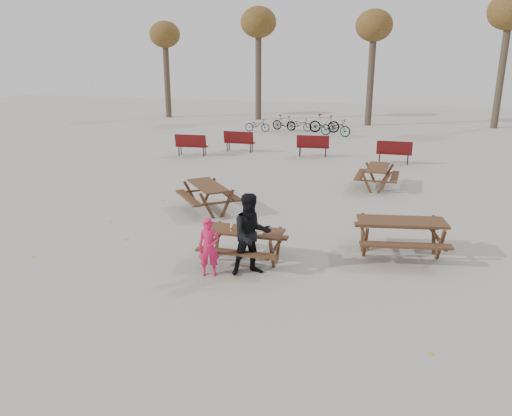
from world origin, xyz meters
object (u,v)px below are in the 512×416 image
(food_tray, at_px, (258,233))
(adult, at_px, (251,235))
(child, at_px, (209,247))
(main_picnic_table, at_px, (244,238))
(soda_bottle, at_px, (232,228))
(picnic_table_east, at_px, (400,238))
(picnic_table_far, at_px, (377,177))
(picnic_table_north, at_px, (208,197))

(food_tray, height_order, adult, adult)
(child, bearing_deg, main_picnic_table, 44.63)
(soda_bottle, height_order, picnic_table_east, soda_bottle)
(food_tray, xyz_separation_m, soda_bottle, (-0.63, 0.01, 0.05))
(soda_bottle, distance_m, picnic_table_far, 8.33)
(soda_bottle, xyz_separation_m, child, (-0.25, -0.79, -0.20))
(adult, xyz_separation_m, picnic_table_north, (-2.61, 4.07, -0.50))
(picnic_table_far, bearing_deg, food_tray, 166.39)
(picnic_table_east, height_order, picnic_table_far, picnic_table_east)
(main_picnic_table, distance_m, picnic_table_east, 3.73)
(adult, distance_m, picnic_table_east, 3.71)
(food_tray, distance_m, adult, 0.45)
(child, bearing_deg, soda_bottle, 54.99)
(picnic_table_far, bearing_deg, picnic_table_east, -170.15)
(adult, height_order, picnic_table_east, adult)
(soda_bottle, bearing_deg, main_picnic_table, 29.83)
(main_picnic_table, height_order, picnic_table_north, picnic_table_north)
(food_tray, bearing_deg, picnic_table_far, 74.59)
(main_picnic_table, relative_size, adult, 0.99)
(picnic_table_east, distance_m, picnic_table_north, 6.06)
(food_tray, relative_size, picnic_table_far, 0.10)
(picnic_table_north, height_order, picnic_table_far, picnic_table_north)
(food_tray, bearing_deg, picnic_table_north, 126.06)
(picnic_table_east, bearing_deg, picnic_table_north, 149.60)
(soda_bottle, relative_size, picnic_table_east, 0.08)
(soda_bottle, relative_size, picnic_table_north, 0.09)
(picnic_table_east, xyz_separation_m, picnic_table_far, (-0.89, 6.28, -0.05))
(child, relative_size, adult, 0.71)
(main_picnic_table, xyz_separation_m, picnic_table_east, (3.45, 1.41, -0.15))
(child, xyz_separation_m, picnic_table_north, (-1.76, 4.40, -0.24))
(soda_bottle, distance_m, child, 0.85)
(food_tray, bearing_deg, main_picnic_table, 158.79)
(picnic_table_north, bearing_deg, child, -19.09)
(adult, height_order, picnic_table_far, adult)
(child, height_order, picnic_table_east, child)
(picnic_table_east, bearing_deg, picnic_table_far, 87.62)
(child, height_order, adult, adult)
(main_picnic_table, bearing_deg, picnic_table_north, 122.90)
(adult, bearing_deg, main_picnic_table, 89.18)
(soda_bottle, bearing_deg, picnic_table_north, 119.07)
(food_tray, distance_m, picnic_table_north, 4.51)
(soda_bottle, xyz_separation_m, adult, (0.60, -0.45, 0.06))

